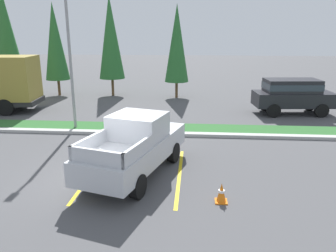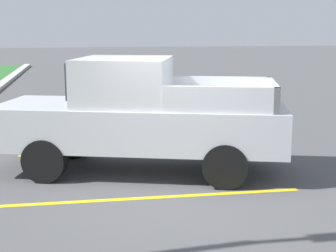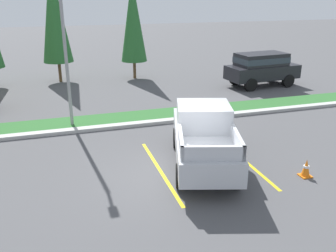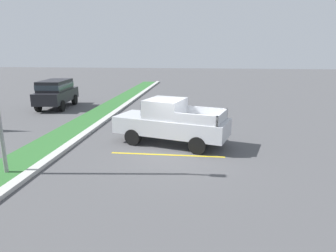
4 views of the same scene
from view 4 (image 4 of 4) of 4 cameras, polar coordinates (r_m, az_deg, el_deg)
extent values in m
plane|color=#4C4C4F|center=(13.01, 2.04, -4.77)|extent=(120.00, 120.00, 0.00)
cube|color=yellow|center=(12.50, -0.12, -5.56)|extent=(0.12, 4.80, 0.01)
cube|color=yellow|center=(15.44, 1.20, -1.65)|extent=(0.12, 4.80, 0.01)
cube|color=#B2B2AD|center=(14.24, -18.47, -3.50)|extent=(56.00, 0.40, 0.15)
cube|color=#2D662D|center=(14.75, -22.35, -3.43)|extent=(56.00, 1.80, 0.06)
cylinder|color=black|center=(13.77, -6.72, -2.11)|extent=(0.48, 0.81, 0.76)
cylinder|color=black|center=(15.22, -3.57, -0.44)|extent=(0.48, 0.81, 0.76)
cylinder|color=black|center=(12.58, 5.68, -3.68)|extent=(0.48, 0.81, 0.76)
cylinder|color=black|center=(14.15, 7.75, -1.70)|extent=(0.48, 0.81, 0.76)
cube|color=silver|center=(13.72, 0.62, 0.09)|extent=(3.30, 5.53, 0.76)
cube|color=silver|center=(13.66, -0.54, 3.46)|extent=(2.14, 2.03, 0.84)
cube|color=#2D3842|center=(13.99, -3.63, 3.91)|extent=(1.57, 0.52, 0.63)
cube|color=silver|center=(12.32, 5.36, 1.24)|extent=(0.64, 1.85, 0.44)
cube|color=silver|center=(13.91, 7.50, 2.70)|extent=(0.64, 1.85, 0.44)
cube|color=silver|center=(12.89, 10.33, 1.66)|extent=(1.75, 0.61, 0.44)
cube|color=silver|center=(14.90, -8.49, 0.14)|extent=(1.78, 0.67, 0.28)
cylinder|color=black|center=(25.68, -21.10, 4.77)|extent=(0.82, 0.33, 0.80)
cylinder|color=black|center=(25.08, -17.49, 4.86)|extent=(0.82, 0.33, 0.80)
cylinder|color=black|center=(23.15, -23.66, 3.56)|extent=(0.82, 0.33, 0.80)
cylinder|color=black|center=(22.49, -19.72, 3.64)|extent=(0.82, 0.33, 0.80)
cube|color=black|center=(24.00, -20.56, 5.47)|extent=(4.75, 2.26, 0.84)
cube|color=black|center=(23.76, -20.86, 7.31)|extent=(3.24, 1.96, 0.76)
cube|color=#2D3842|center=(23.77, -20.86, 7.26)|extent=(3.29, 2.00, 0.36)
cube|color=orange|center=(16.64, 7.78, -0.53)|extent=(0.36, 0.36, 0.04)
cone|color=orange|center=(16.57, 7.82, 0.47)|extent=(0.28, 0.28, 0.56)
cylinder|color=white|center=(16.56, 7.82, 0.56)|extent=(0.19, 0.19, 0.07)
camera|label=1|loc=(17.90, 39.34, 13.14)|focal=35.73mm
camera|label=2|loc=(5.01, -23.21, -5.73)|focal=54.67mm
camera|label=3|loc=(12.78, 55.75, 14.55)|focal=39.17mm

